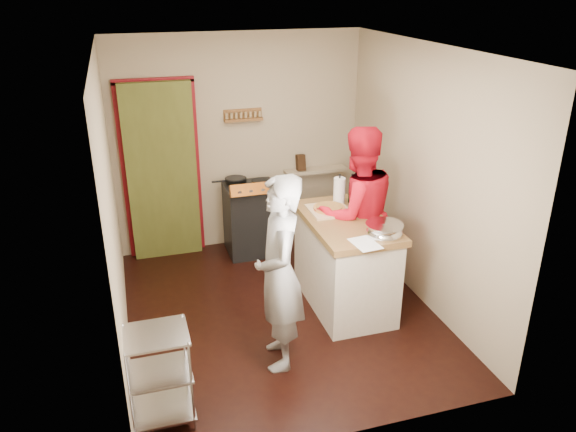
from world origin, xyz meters
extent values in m
plane|color=black|center=(0.00, 0.00, 0.00)|extent=(3.50, 3.50, 0.00)
cube|color=tan|center=(0.00, 1.75, 1.30)|extent=(3.00, 0.04, 2.60)
cube|color=#565B23|center=(-0.95, 1.80, 1.05)|extent=(0.80, 0.40, 2.10)
cube|color=maroon|center=(-1.37, 1.73, 1.05)|extent=(0.06, 0.06, 2.10)
cube|color=maroon|center=(-0.53, 1.73, 1.05)|extent=(0.06, 0.06, 2.10)
cube|color=maroon|center=(-0.95, 1.73, 2.10)|extent=(0.90, 0.06, 0.06)
cube|color=brown|center=(0.05, 1.70, 1.60)|extent=(0.46, 0.09, 0.03)
cube|color=brown|center=(0.05, 1.74, 1.66)|extent=(0.46, 0.02, 0.12)
cube|color=olive|center=(0.05, 1.70, 1.66)|extent=(0.42, 0.04, 0.07)
cube|color=tan|center=(0.95, 1.65, 0.90)|extent=(0.80, 0.18, 0.04)
cube|color=black|center=(0.75, 1.65, 1.02)|extent=(0.10, 0.14, 0.22)
cube|color=tan|center=(-1.50, 0.00, 1.30)|extent=(0.04, 3.50, 2.60)
cube|color=tan|center=(1.50, 0.00, 1.30)|extent=(0.04, 3.50, 2.60)
cube|color=white|center=(0.00, 0.00, 2.61)|extent=(3.00, 3.50, 0.02)
cube|color=black|center=(0.05, 1.43, 0.40)|extent=(0.60, 0.55, 0.80)
cube|color=black|center=(0.05, 1.43, 0.83)|extent=(0.60, 0.55, 0.06)
cube|color=brown|center=(0.05, 1.15, 0.92)|extent=(0.60, 0.15, 0.17)
cylinder|color=black|center=(-0.10, 1.56, 0.91)|extent=(0.26, 0.26, 0.05)
cylinder|color=silver|center=(-1.50, -1.38, 0.40)|extent=(0.02, 0.02, 0.80)
cylinder|color=silver|center=(-1.06, -1.38, 0.40)|extent=(0.02, 0.02, 0.80)
cylinder|color=silver|center=(-1.50, -1.02, 0.40)|extent=(0.02, 0.02, 0.80)
cylinder|color=silver|center=(-1.06, -1.02, 0.40)|extent=(0.02, 0.02, 0.80)
cube|color=silver|center=(-1.28, -1.20, 0.10)|extent=(0.48, 0.40, 0.02)
cube|color=silver|center=(-1.28, -1.20, 0.45)|extent=(0.48, 0.40, 0.02)
cube|color=silver|center=(-1.28, -1.20, 0.78)|extent=(0.48, 0.40, 0.02)
cube|color=beige|center=(0.68, -0.03, 0.45)|extent=(0.69, 1.21, 0.90)
cube|color=olive|center=(0.68, -0.03, 0.93)|extent=(0.75, 1.28, 0.06)
cube|color=#E5B98C|center=(0.58, 0.20, 0.97)|extent=(0.40, 0.40, 0.02)
cylinder|color=gold|center=(0.58, 0.20, 1.00)|extent=(0.32, 0.32, 0.03)
ellipsoid|color=silver|center=(0.87, -0.48, 1.02)|extent=(0.35, 0.35, 0.11)
cylinder|color=white|center=(0.76, 0.37, 1.10)|extent=(0.12, 0.12, 0.28)
cylinder|color=silver|center=(0.80, 0.08, 1.05)|extent=(0.06, 0.06, 0.17)
cube|color=white|center=(0.63, -0.60, 0.96)|extent=(0.24, 0.32, 0.00)
cylinder|color=black|center=(0.97, 0.42, 1.12)|extent=(0.08, 0.08, 0.31)
cylinder|color=black|center=(0.99, 0.33, 1.12)|extent=(0.08, 0.08, 0.31)
cylinder|color=black|center=(0.90, 0.37, 1.12)|extent=(0.08, 0.08, 0.31)
imported|color=#A0A1A5|center=(-0.21, -0.75, 0.87)|extent=(0.50, 0.69, 1.74)
imported|color=red|center=(0.87, 0.15, 0.92)|extent=(0.94, 0.76, 1.83)
camera|label=1|loc=(-1.33, -4.71, 3.15)|focal=35.00mm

